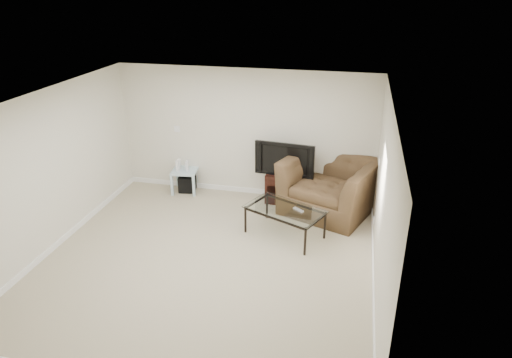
% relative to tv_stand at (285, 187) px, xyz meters
% --- Properties ---
extents(floor, '(5.00, 5.00, 0.00)m').
position_rel_tv_stand_xyz_m(floor, '(-0.84, -2.28, -0.30)').
color(floor, tan).
rests_on(floor, ground).
extents(ceiling, '(5.00, 5.00, 0.00)m').
position_rel_tv_stand_xyz_m(ceiling, '(-0.84, -2.28, 2.20)').
color(ceiling, white).
rests_on(ceiling, ground).
extents(wall_back, '(5.00, 0.02, 2.50)m').
position_rel_tv_stand_xyz_m(wall_back, '(-0.84, 0.22, 0.95)').
color(wall_back, silver).
rests_on(wall_back, ground).
extents(wall_left, '(0.02, 5.00, 2.50)m').
position_rel_tv_stand_xyz_m(wall_left, '(-3.34, -2.28, 0.95)').
color(wall_left, silver).
rests_on(wall_left, ground).
extents(wall_right, '(0.02, 5.00, 2.50)m').
position_rel_tv_stand_xyz_m(wall_right, '(1.66, -2.28, 0.95)').
color(wall_right, silver).
rests_on(wall_right, ground).
extents(plate_back, '(0.12, 0.02, 0.12)m').
position_rel_tv_stand_xyz_m(plate_back, '(-2.24, 0.21, 0.95)').
color(plate_back, white).
rests_on(plate_back, wall_back).
extents(plate_right_switch, '(0.02, 0.09, 0.13)m').
position_rel_tv_stand_xyz_m(plate_right_switch, '(1.65, -0.68, 0.95)').
color(plate_right_switch, white).
rests_on(plate_right_switch, wall_right).
extents(plate_right_outlet, '(0.02, 0.08, 0.12)m').
position_rel_tv_stand_xyz_m(plate_right_outlet, '(1.65, -0.98, 0.00)').
color(plate_right_outlet, white).
rests_on(plate_right_outlet, wall_right).
extents(tv_stand, '(0.72, 0.51, 0.59)m').
position_rel_tv_stand_xyz_m(tv_stand, '(0.00, 0.00, 0.00)').
color(tv_stand, black).
rests_on(tv_stand, floor).
extents(dvd_player, '(0.43, 0.31, 0.06)m').
position_rel_tv_stand_xyz_m(dvd_player, '(-0.00, -0.04, 0.20)').
color(dvd_player, black).
rests_on(dvd_player, tv_stand).
extents(television, '(1.06, 0.31, 0.65)m').
position_rel_tv_stand_xyz_m(television, '(-0.00, -0.03, 0.62)').
color(television, black).
rests_on(television, tv_stand).
extents(side_table, '(0.55, 0.55, 0.47)m').
position_rel_tv_stand_xyz_m(side_table, '(-2.05, 0.00, -0.06)').
color(side_table, silver).
rests_on(side_table, floor).
extents(subwoofer, '(0.36, 0.36, 0.32)m').
position_rel_tv_stand_xyz_m(subwoofer, '(-2.02, 0.02, -0.13)').
color(subwoofer, black).
rests_on(subwoofer, floor).
extents(game_console, '(0.05, 0.16, 0.22)m').
position_rel_tv_stand_xyz_m(game_console, '(-2.16, -0.03, 0.28)').
color(game_console, white).
rests_on(game_console, side_table).
extents(game_case, '(0.08, 0.14, 0.19)m').
position_rel_tv_stand_xyz_m(game_case, '(-1.99, -0.01, 0.27)').
color(game_case, silver).
rests_on(game_case, side_table).
extents(recliner, '(1.81, 1.49, 1.36)m').
position_rel_tv_stand_xyz_m(recliner, '(0.84, -0.23, 0.38)').
color(recliner, '#522E1C').
rests_on(recliner, floor).
extents(coffee_table, '(1.45, 1.17, 0.50)m').
position_rel_tv_stand_xyz_m(coffee_table, '(0.20, -1.28, -0.05)').
color(coffee_table, black).
rests_on(coffee_table, floor).
extents(remote, '(0.19, 0.16, 0.02)m').
position_rel_tv_stand_xyz_m(remote, '(0.42, -1.28, 0.21)').
color(remote, '#B2B2B7').
rests_on(remote, coffee_table).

